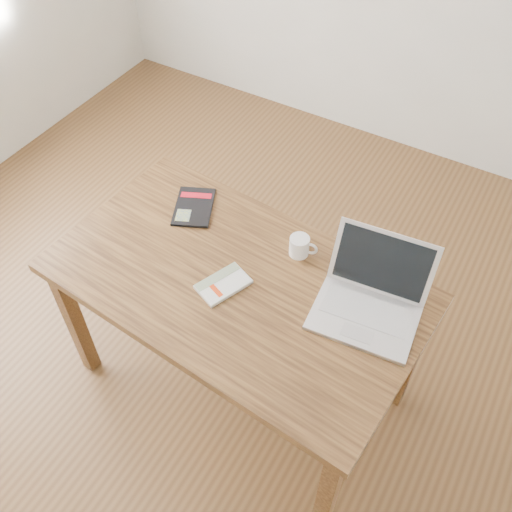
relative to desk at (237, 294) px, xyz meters
The scene contains 6 objects.
room 0.74m from the desk, 161.13° to the left, with size 4.04×4.04×2.70m.
desk is the anchor object (origin of this frame).
white_guidebook 0.11m from the desk, 117.07° to the right, with size 0.18×0.22×0.02m.
black_guidebook 0.43m from the desk, 146.06° to the left, with size 0.23×0.27×0.01m.
laptop 0.51m from the desk, 15.40° to the left, with size 0.39×0.38×0.24m.
coffee_mug 0.30m from the desk, 58.52° to the left, with size 0.11×0.08×0.08m.
Camera 1 is at (0.90, -1.19, 2.38)m, focal length 40.00 mm.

